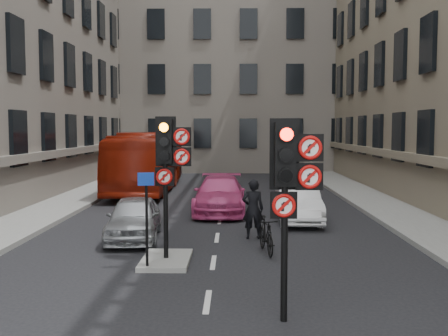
{
  "coord_description": "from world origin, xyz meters",
  "views": [
    {
      "loc": [
        0.51,
        -8.04,
        3.41
      ],
      "look_at": [
        0.32,
        2.49,
        2.6
      ],
      "focal_mm": 42.0,
      "sensor_mm": 36.0,
      "label": 1
    }
  ],
  "objects_px": {
    "signal_near": "(290,176)",
    "info_sign": "(146,206)",
    "car_pink": "(220,195)",
    "signal_far": "(169,156)",
    "bus_red": "(148,162)",
    "car_white": "(298,203)",
    "car_silver": "(134,218)",
    "motorcycle": "(266,235)",
    "motorcyclist": "(253,209)"
  },
  "relations": [
    {
      "from": "signal_near",
      "to": "bus_red",
      "type": "bearing_deg",
      "value": 106.42
    },
    {
      "from": "car_pink",
      "to": "motorcyclist",
      "type": "xyz_separation_m",
      "value": [
        1.14,
        -4.97,
        0.2
      ]
    },
    {
      "from": "car_pink",
      "to": "info_sign",
      "type": "bearing_deg",
      "value": -99.52
    },
    {
      "from": "car_silver",
      "to": "car_pink",
      "type": "bearing_deg",
      "value": 58.92
    },
    {
      "from": "info_sign",
      "to": "signal_near",
      "type": "bearing_deg",
      "value": -61.45
    },
    {
      "from": "motorcycle",
      "to": "info_sign",
      "type": "relative_size",
      "value": 0.75
    },
    {
      "from": "signal_far",
      "to": "bus_red",
      "type": "bearing_deg",
      "value": 101.32
    },
    {
      "from": "signal_near",
      "to": "info_sign",
      "type": "height_order",
      "value": "signal_near"
    },
    {
      "from": "motorcycle",
      "to": "signal_near",
      "type": "bearing_deg",
      "value": -97.46
    },
    {
      "from": "car_silver",
      "to": "bus_red",
      "type": "xyz_separation_m",
      "value": [
        -1.59,
        12.29,
        0.93
      ]
    },
    {
      "from": "signal_far",
      "to": "info_sign",
      "type": "relative_size",
      "value": 1.59
    },
    {
      "from": "car_white",
      "to": "car_pink",
      "type": "relative_size",
      "value": 0.83
    },
    {
      "from": "signal_near",
      "to": "car_white",
      "type": "height_order",
      "value": "signal_near"
    },
    {
      "from": "signal_near",
      "to": "motorcyclist",
      "type": "distance_m",
      "value": 7.11
    },
    {
      "from": "signal_near",
      "to": "motorcyclist",
      "type": "height_order",
      "value": "signal_near"
    },
    {
      "from": "car_silver",
      "to": "motorcycle",
      "type": "height_order",
      "value": "car_silver"
    },
    {
      "from": "car_pink",
      "to": "signal_far",
      "type": "bearing_deg",
      "value": -97.43
    },
    {
      "from": "car_silver",
      "to": "motorcyclist",
      "type": "height_order",
      "value": "motorcyclist"
    },
    {
      "from": "signal_far",
      "to": "info_sign",
      "type": "xyz_separation_m",
      "value": [
        -0.44,
        -0.81,
        -1.13
      ]
    },
    {
      "from": "car_white",
      "to": "car_pink",
      "type": "height_order",
      "value": "car_pink"
    },
    {
      "from": "car_silver",
      "to": "bus_red",
      "type": "relative_size",
      "value": 0.34
    },
    {
      "from": "car_white",
      "to": "car_pink",
      "type": "distance_m",
      "value": 3.52
    },
    {
      "from": "car_pink",
      "to": "info_sign",
      "type": "xyz_separation_m",
      "value": [
        -1.51,
        -8.69,
        0.85
      ]
    },
    {
      "from": "car_silver",
      "to": "motorcycle",
      "type": "relative_size",
      "value": 2.29
    },
    {
      "from": "car_white",
      "to": "bus_red",
      "type": "bearing_deg",
      "value": 128.19
    },
    {
      "from": "info_sign",
      "to": "motorcyclist",
      "type": "bearing_deg",
      "value": 39.37
    },
    {
      "from": "motorcyclist",
      "to": "car_pink",
      "type": "bearing_deg",
      "value": -79.93
    },
    {
      "from": "car_silver",
      "to": "motorcycle",
      "type": "bearing_deg",
      "value": -29.03
    },
    {
      "from": "bus_red",
      "to": "motorcyclist",
      "type": "xyz_separation_m",
      "value": [
        5.23,
        -12.14,
        -0.66
      ]
    },
    {
      "from": "bus_red",
      "to": "car_silver",
      "type": "bearing_deg",
      "value": -83.31
    },
    {
      "from": "car_silver",
      "to": "info_sign",
      "type": "distance_m",
      "value": 3.81
    },
    {
      "from": "motorcycle",
      "to": "motorcyclist",
      "type": "bearing_deg",
      "value": 90.19
    },
    {
      "from": "car_pink",
      "to": "car_white",
      "type": "bearing_deg",
      "value": -34.12
    },
    {
      "from": "car_white",
      "to": "info_sign",
      "type": "bearing_deg",
      "value": -122.51
    },
    {
      "from": "motorcycle",
      "to": "motorcyclist",
      "type": "relative_size",
      "value": 0.91
    },
    {
      "from": "signal_near",
      "to": "car_white",
      "type": "relative_size",
      "value": 0.87
    },
    {
      "from": "motorcycle",
      "to": "info_sign",
      "type": "xyz_separation_m",
      "value": [
        -2.95,
        -1.82,
        1.07
      ]
    },
    {
      "from": "signal_near",
      "to": "info_sign",
      "type": "relative_size",
      "value": 1.59
    },
    {
      "from": "motorcyclist",
      "to": "info_sign",
      "type": "relative_size",
      "value": 0.82
    },
    {
      "from": "signal_far",
      "to": "bus_red",
      "type": "relative_size",
      "value": 0.31
    },
    {
      "from": "car_silver",
      "to": "car_white",
      "type": "distance_m",
      "value": 6.24
    },
    {
      "from": "signal_far",
      "to": "car_pink",
      "type": "relative_size",
      "value": 0.72
    },
    {
      "from": "signal_far",
      "to": "car_silver",
      "type": "bearing_deg",
      "value": 117.31
    },
    {
      "from": "signal_near",
      "to": "motorcycle",
      "type": "distance_m",
      "value": 5.42
    },
    {
      "from": "signal_near",
      "to": "car_silver",
      "type": "bearing_deg",
      "value": 120.77
    },
    {
      "from": "bus_red",
      "to": "motorcycle",
      "type": "xyz_separation_m",
      "value": [
        5.52,
        -14.04,
        -1.08
      ]
    },
    {
      "from": "signal_near",
      "to": "car_pink",
      "type": "distance_m",
      "value": 12.12
    },
    {
      "from": "motorcyclist",
      "to": "signal_far",
      "type": "bearing_deg",
      "value": 49.68
    },
    {
      "from": "signal_far",
      "to": "motorcyclist",
      "type": "bearing_deg",
      "value": 52.57
    },
    {
      "from": "car_pink",
      "to": "motorcyclist",
      "type": "height_order",
      "value": "motorcyclist"
    }
  ]
}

